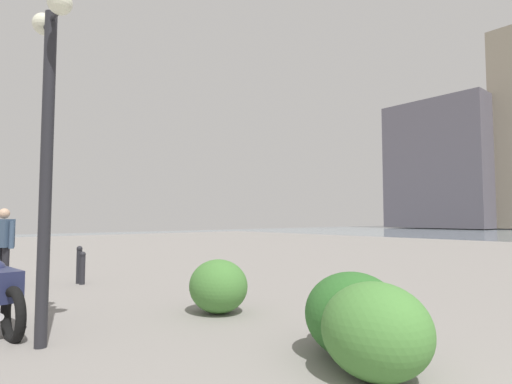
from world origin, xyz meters
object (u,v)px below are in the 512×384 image
(lamppost, at_px, (48,115))
(bollard_mid, at_px, (79,264))
(pedestrian, at_px, (3,242))
(bollard_near, at_px, (82,267))

(lamppost, xyz_separation_m, bollard_mid, (4.49, -1.84, -2.30))
(pedestrian, bearing_deg, bollard_mid, -102.43)
(lamppost, distance_m, bollard_near, 5.24)
(bollard_mid, bearing_deg, pedestrian, 77.57)
(lamppost, height_order, bollard_mid, lamppost)
(bollard_near, xyz_separation_m, bollard_mid, (0.19, 0.01, 0.06))
(pedestrian, bearing_deg, bollard_near, -109.26)
(bollard_mid, bearing_deg, bollard_near, -176.32)
(pedestrian, relative_size, bollard_mid, 1.99)
(pedestrian, height_order, bollard_near, pedestrian)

